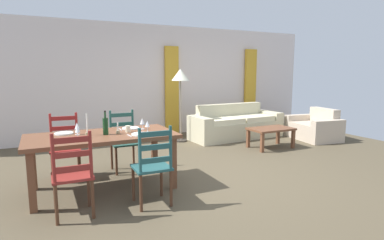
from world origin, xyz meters
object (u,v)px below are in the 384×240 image
Objects in this scene: wine_bottle at (106,126)px; wine_glass_near_right at (147,124)px; dining_table at (102,141)px; wine_glass_far_right at (142,122)px; dining_chair_far_right at (124,141)px; wine_glass_near_left at (77,129)px; coffee_cup_primary at (128,129)px; couch at (235,126)px; standing_lamp at (180,79)px; dining_chair_near_left at (73,175)px; dining_chair_far_left at (65,146)px; coffee_table at (271,131)px; armchair_upholstered at (315,128)px; wine_glass_far_left at (77,126)px; dining_chair_near_right at (153,166)px.

wine_glass_near_right is at bearing -9.27° from wine_bottle.
dining_table is 0.63m from wine_glass_near_right.
wine_glass_near_right is 1.00× the size of wine_glass_far_right.
dining_chair_far_right reaches higher than wine_glass_near_left.
coffee_cup_primary is (0.30, 0.04, -0.07)m from wine_bottle.
wine_glass_far_right is 0.07× the size of couch.
standing_lamp is (-1.35, 0.18, 1.12)m from couch.
dining_chair_near_left and dining_chair_far_left have the same top height.
wine_glass_near_right is at bearing -161.49° from coffee_table.
dining_table is at bearing -122.59° from dining_chair_far_right.
dining_table reaches higher than armchair_upholstered.
wine_bottle is at bearing -167.20° from armchair_upholstered.
wine_glass_near_right is at bearing -15.77° from wine_glass_far_left.
dining_chair_near_right reaches higher than armchair_upholstered.
coffee_table is (2.97, 0.74, -0.51)m from wine_glass_far_right.
dining_chair_far_right is 5.96× the size of wine_glass_near_left.
wine_glass_near_left is at bearing -165.60° from coffee_table.
dining_chair_far_left is 3.04× the size of wine_bottle.
dining_chair_far_left is 5.96× the size of wine_glass_near_left.
coffee_table is (3.57, 0.87, -0.31)m from dining_table.
dining_chair_near_left is at bearing -140.57° from wine_glass_far_right.
wine_bottle is (-0.42, -0.75, 0.39)m from dining_chair_far_right.
wine_glass_far_right is (1.04, 0.85, 0.38)m from dining_chair_near_left.
coffee_table is at bearing 11.00° from wine_glass_far_left.
wine_glass_near_right is at bearing -11.96° from dining_table.
dining_chair_far_right reaches higher than wine_glass_far_right.
couch is (3.93, 2.81, -0.19)m from dining_chair_near_left.
armchair_upholstered is at bearing 4.05° from dining_chair_far_left.
dining_chair_near_right is at bearing -84.34° from coffee_cup_primary.
wine_bottle reaches higher than dining_chair_far_right.
wine_glass_near_right reaches higher than armchair_upholstered.
dining_chair_near_right is 5.96× the size of wine_glass_near_left.
standing_lamp is at bearing 57.06° from wine_glass_near_right.
dining_chair_far_right is 0.41× the size of couch.
dining_chair_far_left is at bearing -160.71° from couch.
dining_chair_far_left is 4.14m from couch.
dining_chair_far_left is 1.00× the size of dining_chair_far_right.
wine_glass_far_right is 0.28m from coffee_cup_primary.
coffee_table is (3.86, 0.75, -0.51)m from wine_glass_far_left.
wine_glass_far_left is (-0.72, 0.91, 0.38)m from dining_chair_near_right.
wine_bottle is at bearing -39.61° from dining_table.
wine_bottle reaches higher than couch.
wine_glass_far_left and wine_glass_far_right have the same top height.
wine_glass_far_left is 0.88m from wine_glass_far_right.
wine_glass_near_left is at bearing -166.42° from wine_bottle.
dining_chair_near_right is at bearing -63.01° from wine_bottle.
wine_glass_near_left is (0.10, -0.85, 0.38)m from dining_chair_far_left.
standing_lamp is at bearing 172.19° from couch.
dining_chair_near_right is at bearing -51.74° from wine_glass_far_left.
coffee_table is at bearing -44.43° from standing_lamp.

